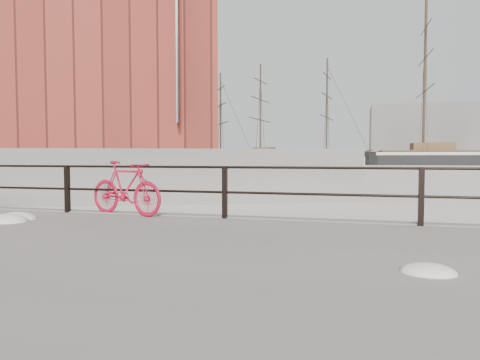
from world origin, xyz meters
The scene contains 14 objects.
ground centered at (0.00, 0.00, 0.00)m, with size 400.00×400.00×0.00m, color white.
far_quay centered at (-40.00, 72.00, 0.90)m, with size 24.00×150.00×1.80m, color gray.
guardrail centered at (0.00, -0.15, 0.85)m, with size 28.00×0.10×1.00m, color black, non-canonical shape.
bicycle centered at (-5.55, -0.25, 0.90)m, with size 1.82×0.27×1.10m, color #BA0C2B.
schooner_mid centered at (-12.21, 71.60, 0.00)m, with size 27.91×11.81×20.16m, color silver, non-canonical shape.
schooner_left centered at (-30.12, 66.42, 0.00)m, with size 23.87×10.85×18.18m, color white, non-canonical shape.
workboat_near centered at (-30.59, 29.75, 0.00)m, with size 11.72×3.91×7.00m, color black, non-canonical shape.
workboat_far centered at (-27.96, 45.20, 0.00)m, with size 11.97×4.13×7.00m, color black, non-canonical shape.
apartment_terracotta centered at (-21.25, 20.26, 11.90)m, with size 20.00×15.00×20.20m, color maroon.
apartment_mustard centered at (-29.49, 40.65, 12.90)m, with size 22.00×15.00×22.20m, color gold.
apartment_cream centered at (-38.11, 61.98, 12.40)m, with size 20.00×15.00×21.20m, color beige.
apartment_grey centered at (-46.35, 82.38, 13.40)m, with size 22.00×15.00×23.20m, color #9C9D97.
apartment_brick centered at (-54.97, 103.70, 12.40)m, with size 24.00×15.00×21.20m, color brown.
industrial_west centered at (20.00, 140.00, 9.00)m, with size 32.00×18.00×18.00m, color gray.
Camera 1 is at (-1.12, -7.95, 1.51)m, focal length 32.00 mm.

